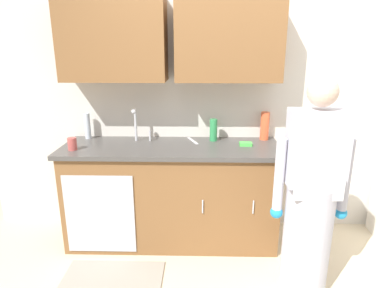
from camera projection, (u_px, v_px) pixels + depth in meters
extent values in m
plane|color=beige|center=(237.00, 288.00, 2.58)|extent=(9.00, 9.00, 0.00)
cube|color=beige|center=(231.00, 95.00, 3.20)|extent=(4.80, 0.10, 2.70)
cube|color=brown|center=(113.00, 40.00, 2.87)|extent=(0.91, 0.34, 0.70)
cube|color=brown|center=(228.00, 40.00, 2.84)|extent=(0.91, 0.34, 0.70)
cube|color=brown|center=(172.00, 195.00, 3.13)|extent=(1.90, 0.60, 0.90)
cube|color=#B7BABF|center=(100.00, 215.00, 2.86)|extent=(0.60, 0.01, 0.72)
cylinder|color=silver|center=(203.00, 207.00, 2.81)|extent=(0.01, 0.01, 0.12)
cylinder|color=silver|center=(253.00, 207.00, 2.80)|extent=(0.01, 0.01, 0.12)
cube|color=#474442|center=(171.00, 148.00, 3.00)|extent=(1.96, 0.66, 0.04)
cube|color=#B7BABF|center=(138.00, 148.00, 3.01)|extent=(0.50, 0.36, 0.03)
cylinder|color=#B7BABF|center=(136.00, 125.00, 3.10)|extent=(0.02, 0.02, 0.30)
sphere|color=#B7BABF|center=(134.00, 112.00, 3.00)|extent=(0.04, 0.04, 0.04)
cylinder|color=#B7BABF|center=(150.00, 136.00, 3.13)|extent=(0.02, 0.02, 0.10)
cube|color=white|center=(302.00, 288.00, 2.53)|extent=(0.20, 0.26, 0.06)
cylinder|color=silver|center=(306.00, 240.00, 2.44)|extent=(0.34, 0.34, 0.88)
cube|color=silver|center=(317.00, 148.00, 2.24)|extent=(0.38, 0.22, 0.52)
sphere|color=beige|center=(323.00, 92.00, 2.13)|extent=(0.20, 0.20, 0.20)
cube|color=white|center=(319.00, 189.00, 2.19)|extent=(0.32, 0.04, 0.16)
cylinder|color=silver|center=(279.00, 177.00, 2.32)|extent=(0.07, 0.07, 0.55)
sphere|color=#1E8CCC|center=(276.00, 212.00, 2.40)|extent=(0.09, 0.09, 0.09)
cylinder|color=silver|center=(346.00, 177.00, 2.31)|extent=(0.07, 0.07, 0.55)
sphere|color=#1E8CCC|center=(341.00, 213.00, 2.39)|extent=(0.09, 0.09, 0.09)
cube|color=gray|center=(112.00, 281.00, 2.64)|extent=(0.80, 0.50, 0.01)
cylinder|color=#2D8C4C|center=(213.00, 130.00, 3.12)|extent=(0.07, 0.07, 0.21)
cylinder|color=#E05933|center=(265.00, 126.00, 3.15)|extent=(0.08, 0.08, 0.27)
cylinder|color=silver|center=(87.00, 126.00, 3.18)|extent=(0.06, 0.06, 0.25)
cylinder|color=#B24C47|center=(72.00, 144.00, 2.85)|extent=(0.08, 0.08, 0.11)
cube|color=silver|center=(193.00, 141.00, 3.13)|extent=(0.11, 0.23, 0.01)
cube|color=#4CBF4C|center=(246.00, 144.00, 2.98)|extent=(0.11, 0.07, 0.03)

